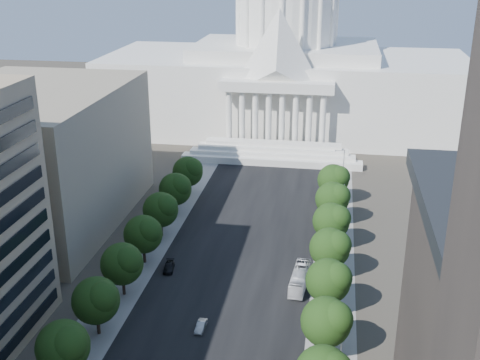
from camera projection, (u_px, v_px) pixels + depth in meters
The scene contains 25 objects.
road_asphalt at pixel (239, 255), 121.84m from camera, with size 30.00×260.00×0.01m, color black.
sidewalk_left at pixel (149, 248), 124.71m from camera, with size 8.00×260.00×0.02m, color gray.
sidewalk_right at pixel (334, 262), 118.98m from camera, with size 8.00×260.00×0.02m, color gray.
capitol at pixel (285, 71), 202.19m from camera, with size 120.00×56.00×73.00m.
office_block_left_far at pixel (33, 157), 132.95m from camera, with size 38.00×52.00×30.00m, color gray.
tree_l_d at pixel (64, 346), 83.30m from camera, with size 7.79×7.60×9.97m.
tree_l_e at pixel (97, 300), 94.37m from camera, with size 7.79×7.60×9.97m.
tree_l_f at pixel (123, 263), 105.43m from camera, with size 7.79×7.60×9.97m.
tree_l_g at pixel (144, 233), 116.49m from camera, with size 7.79×7.60×9.97m.
tree_l_h at pixel (162, 209), 127.56m from camera, with size 7.79×7.60×9.97m.
tree_l_i at pixel (176, 188), 138.62m from camera, with size 7.79×7.60×9.97m.
tree_l_j at pixel (189, 171), 149.68m from camera, with size 7.79×7.60×9.97m.
tree_r_e at pixel (328, 321), 88.94m from camera, with size 7.79×7.60×9.97m.
tree_r_f at pixel (330, 280), 100.00m from camera, with size 7.79×7.60×9.97m.
tree_r_g at pixel (332, 247), 111.06m from camera, with size 7.79×7.60×9.97m.
tree_r_h at pixel (333, 220), 122.13m from camera, with size 7.79×7.60×9.97m.
tree_r_i at pixel (334, 198), 133.19m from camera, with size 7.79×7.60×9.97m.
tree_r_j at pixel (335, 179), 144.25m from camera, with size 7.79×7.60×9.97m.
streetlight_c at pixel (339, 325), 89.11m from camera, with size 2.61×0.44×9.00m.
streetlight_d at pixel (340, 248), 112.15m from camera, with size 2.61×0.44×9.00m.
streetlight_e at pixel (341, 197), 135.20m from camera, with size 2.61×0.44×9.00m.
streetlight_f at pixel (341, 161), 158.25m from camera, with size 2.61×0.44×9.00m.
car_silver at pixel (201, 326), 97.69m from camera, with size 1.34×3.85×1.27m, color #A8ABB0.
car_dark_b at pixel (169, 267), 115.81m from camera, with size 1.88×4.63×1.34m, color black.
city_bus at pixel (300, 278), 110.09m from camera, with size 2.62×11.20×3.12m, color silver.
Camera 1 is at (17.64, -16.95, 57.70)m, focal length 45.00 mm.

